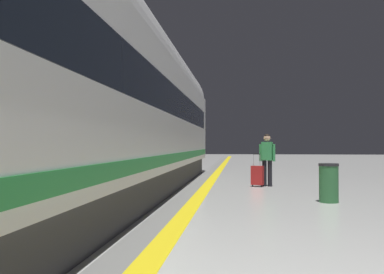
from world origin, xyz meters
TOP-DOWN VIEW (x-y plane):
  - safety_line_strip at (-0.86, 10.00)m, footprint 0.36×80.00m
  - tactile_edge_band at (-1.18, 10.00)m, footprint 0.61×80.00m
  - passenger_near at (1.08, 15.41)m, footprint 0.51×0.29m
  - suitcase_near at (0.76, 15.25)m, footprint 0.43×0.33m
  - waste_bin at (2.26, 11.69)m, footprint 0.46×0.46m

SIDE VIEW (x-z plane):
  - tactile_edge_band at x=-1.18m, z-range 0.00..0.01m
  - safety_line_strip at x=-0.86m, z-range 0.00..0.01m
  - suitcase_near at x=0.76m, z-range -0.17..0.89m
  - waste_bin at x=2.26m, z-range 0.00..0.91m
  - passenger_near at x=1.08m, z-range 0.14..1.83m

